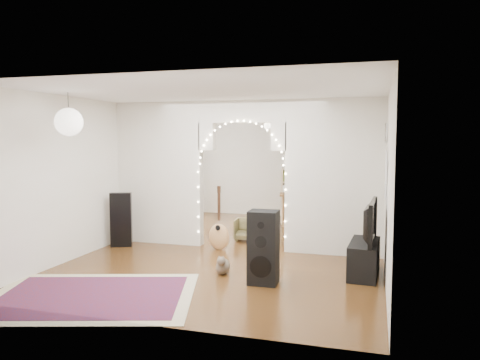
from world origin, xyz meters
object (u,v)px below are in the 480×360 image
(acoustic_guitar, at_px, (219,226))
(media_console, at_px, (364,259))
(floor_speaker, at_px, (263,248))
(dining_table, at_px, (306,196))
(dining_chair_left, at_px, (299,215))
(bookcase, at_px, (309,196))
(dining_chair_right, at_px, (247,230))

(acoustic_guitar, distance_m, media_console, 2.74)
(floor_speaker, height_order, media_console, floor_speaker)
(floor_speaker, distance_m, dining_table, 4.61)
(floor_speaker, height_order, dining_table, floor_speaker)
(floor_speaker, relative_size, dining_chair_left, 1.79)
(acoustic_guitar, height_order, media_console, acoustic_guitar)
(bookcase, relative_size, dining_chair_left, 2.33)
(acoustic_guitar, distance_m, bookcase, 3.24)
(floor_speaker, height_order, dining_chair_right, floor_speaker)
(acoustic_guitar, bearing_deg, dining_chair_right, 92.38)
(floor_speaker, bearing_deg, acoustic_guitar, 124.62)
(dining_chair_left, bearing_deg, dining_chair_right, -91.96)
(media_console, bearing_deg, dining_chair_right, 144.94)
(dining_chair_left, distance_m, dining_chair_right, 1.96)
(dining_table, xyz_separation_m, dining_chair_left, (-0.14, -0.17, -0.42))
(dining_table, distance_m, dining_chair_left, 0.48)
(floor_speaker, relative_size, media_console, 1.02)
(dining_chair_right, bearing_deg, acoustic_guitar, -113.32)
(dining_table, bearing_deg, acoustic_guitar, -121.14)
(dining_table, relative_size, dining_chair_right, 2.76)
(acoustic_guitar, bearing_deg, dining_table, 87.70)
(media_console, distance_m, bookcase, 4.16)
(acoustic_guitar, relative_size, dining_chair_left, 1.72)
(acoustic_guitar, bearing_deg, floor_speaker, -34.71)
(acoustic_guitar, bearing_deg, bookcase, 87.52)
(media_console, distance_m, dining_chair_left, 3.95)
(dining_chair_right, bearing_deg, bookcase, 59.85)
(media_console, height_order, dining_chair_left, dining_chair_left)
(dining_table, height_order, dining_chair_right, dining_table)
(dining_table, height_order, dining_chair_left, dining_table)
(dining_chair_left, height_order, dining_chair_right, dining_chair_left)
(media_console, bearing_deg, floor_speaker, -145.60)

